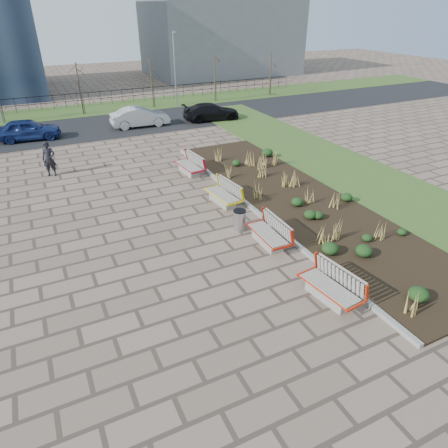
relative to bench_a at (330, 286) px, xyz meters
name	(u,v)px	position (x,y,z in m)	size (l,w,h in m)	color
ground	(223,302)	(-3.00, 1.28, -0.50)	(120.00, 120.00, 0.00)	#7C6455
planting_bed	(297,200)	(3.25, 6.28, -0.45)	(4.50, 18.00, 0.10)	black
planting_curb	(253,209)	(0.92, 6.28, -0.42)	(0.16, 18.00, 0.15)	gray
grass_verge_near	(374,183)	(8.00, 6.28, -0.48)	(5.00, 38.00, 0.04)	#33511E
grass_verge_far	(81,110)	(-3.00, 29.28, -0.48)	(80.00, 5.00, 0.04)	#33511E
road	(94,128)	(-3.00, 23.28, -0.49)	(80.00, 7.00, 0.02)	black
bench_a	(330,286)	(0.00, 0.00, 0.00)	(0.90, 2.10, 1.00)	red
bench_b	(268,233)	(0.00, 3.60, 0.00)	(0.90, 2.10, 1.00)	#B61E0C
bench_c	(222,194)	(0.00, 7.53, 0.00)	(0.90, 2.10, 1.00)	yellow
bench_d	(189,165)	(0.00, 11.67, 0.00)	(0.90, 2.10, 1.00)	#B30B23
litter_bin	(239,220)	(-0.43, 5.05, -0.07)	(0.49, 0.49, 0.85)	#B2B2B7
pedestrian	(49,159)	(-6.67, 14.59, 0.42)	(0.67, 0.44, 1.85)	black
car_blue	(28,130)	(-7.41, 22.01, 0.22)	(1.64, 4.09, 1.39)	navy
car_silver	(140,117)	(0.23, 22.05, 0.22)	(1.49, 4.26, 1.40)	#A1A5A9
car_black	(211,112)	(5.76, 21.46, 0.16)	(1.80, 4.42, 1.28)	black
tree_c	(80,89)	(-3.00, 27.78, 1.54)	(1.40, 1.40, 4.00)	#4C3D2D
tree_d	(152,83)	(3.00, 27.78, 1.54)	(1.40, 1.40, 4.00)	#4C3D2D
tree_e	(215,78)	(9.00, 27.78, 1.54)	(1.40, 1.40, 4.00)	#4C3D2D
tree_f	(270,74)	(15.00, 27.78, 1.54)	(1.40, 1.40, 4.00)	#4C3D2D
lamp_east	(175,70)	(5.00, 27.28, 2.54)	(0.24, 0.60, 6.00)	gray
railing_fence	(77,100)	(-3.00, 30.78, 0.14)	(44.00, 0.10, 1.20)	black
building_grey	(220,31)	(17.00, 43.28, 4.50)	(18.00, 12.00, 10.00)	slate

